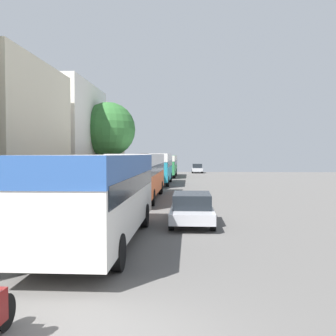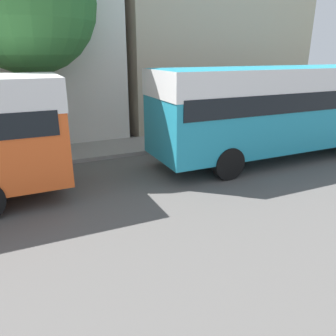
# 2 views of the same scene
# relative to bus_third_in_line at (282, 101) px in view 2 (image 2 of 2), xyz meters

# --- Properties ---
(building_end_row) EXTENTS (5.00, 9.48, 8.03)m
(building_end_row) POSITION_rel_bus_third_in_line_xyz_m (-6.98, 1.00, 1.96)
(building_end_row) COLOR #BCAD93
(building_end_row) RESTS_ON ground_plane
(bus_third_in_line) EXTENTS (2.55, 9.46, 3.18)m
(bus_third_in_line) POSITION_rel_bus_third_in_line_xyz_m (0.00, 0.00, 0.00)
(bus_third_in_line) COLOR teal
(bus_third_in_line) RESTS_ON ground_plane
(pedestrian_walking_away) EXTENTS (0.43, 0.43, 1.75)m
(pedestrian_walking_away) POSITION_rel_bus_third_in_line_xyz_m (-3.08, 1.58, -1.03)
(pedestrian_walking_away) COLOR #232838
(pedestrian_walking_away) RESTS_ON sidewalk
(street_tree) EXTENTS (4.48, 4.48, 7.25)m
(street_tree) POSITION_rel_bus_third_in_line_xyz_m (-3.49, -7.78, 3.09)
(street_tree) COLOR brown
(street_tree) RESTS_ON sidewalk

